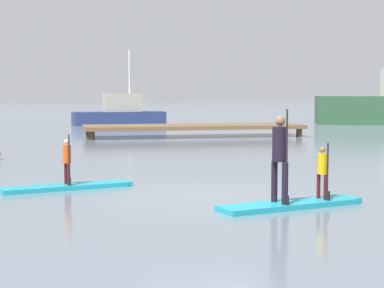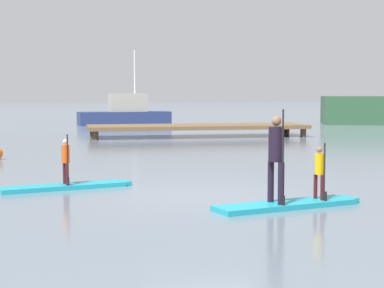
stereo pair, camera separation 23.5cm
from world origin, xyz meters
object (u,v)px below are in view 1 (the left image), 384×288
(paddler_child_front, at_px, (323,170))
(fishing_boat_green_midground, at_px, (120,114))
(paddleboard_near, at_px, (68,187))
(paddler_adult, at_px, (280,153))
(paddleboard_far, at_px, (292,204))
(paddler_child_solo, at_px, (67,159))

(paddler_child_front, bearing_deg, fishing_boat_green_midground, 91.18)
(paddleboard_near, xyz_separation_m, paddler_child_front, (4.77, -3.07, 0.62))
(paddler_adult, distance_m, paddler_child_front, 1.06)
(paddleboard_near, xyz_separation_m, fishing_boat_green_midground, (4.13, 28.10, 0.67))
(paddleboard_near, height_order, paddleboard_far, same)
(paddleboard_near, bearing_deg, paddler_adult, -41.11)
(paddler_child_solo, distance_m, paddleboard_far, 5.24)
(paddler_adult, xyz_separation_m, paddler_child_front, (0.96, 0.25, -0.37))
(paddleboard_far, bearing_deg, paddler_adult, -163.61)
(paddler_child_solo, xyz_separation_m, paddleboard_far, (4.08, -3.22, -0.62))
(fishing_boat_green_midground, bearing_deg, paddler_adult, -90.58)
(paddler_adult, distance_m, fishing_boat_green_midground, 31.42)
(paddleboard_near, relative_size, paddleboard_far, 0.98)
(paddleboard_far, relative_size, paddler_child_front, 2.77)
(paddler_child_solo, bearing_deg, paddleboard_far, -38.31)
(paddler_child_solo, distance_m, fishing_boat_green_midground, 28.41)
(paddler_adult, height_order, paddler_child_front, paddler_adult)
(paddleboard_near, distance_m, fishing_boat_green_midground, 28.41)
(paddleboard_far, distance_m, paddler_child_front, 0.94)
(paddler_child_front, bearing_deg, paddleboard_far, -166.02)
(paddleboard_near, distance_m, paddler_child_solo, 0.62)
(paddler_adult, bearing_deg, paddleboard_far, 16.39)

